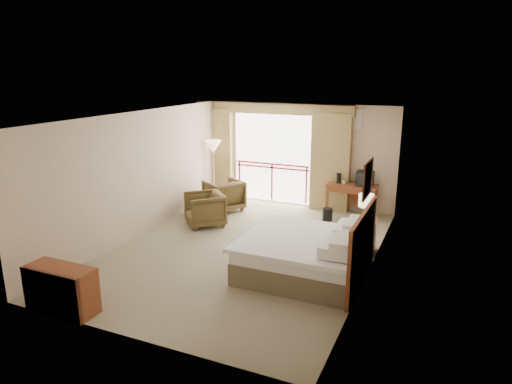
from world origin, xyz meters
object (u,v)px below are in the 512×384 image
at_px(table_lamp, 366,201).
at_px(dresser, 61,290).
at_px(nightstand, 363,236).
at_px(side_table, 197,201).
at_px(bed, 307,254).
at_px(floor_lamp, 213,149).
at_px(tv, 365,179).
at_px(wastebasket, 327,215).
at_px(armchair_far, 224,210).
at_px(desk, 352,191).
at_px(armchair_near, 205,225).

xyz_separation_m(table_lamp, dresser, (-3.70, -4.25, -0.68)).
bearing_deg(nightstand, side_table, 169.15).
height_order(bed, floor_lamp, floor_lamp).
relative_size(nightstand, tv, 1.57).
bearing_deg(wastebasket, armchair_far, -174.82).
relative_size(nightstand, floor_lamp, 0.37).
height_order(nightstand, floor_lamp, floor_lamp).
relative_size(desk, armchair_far, 1.39).
bearing_deg(armchair_far, dresser, 33.45).
distance_m(nightstand, floor_lamp, 5.05).
distance_m(tv, armchair_near, 4.02).
bearing_deg(nightstand, wastebasket, 123.93).
height_order(desk, armchair_far, desk).
bearing_deg(bed, side_table, 149.13).
bearing_deg(wastebasket, desk, 58.92).
height_order(nightstand, wastebasket, nightstand).
bearing_deg(desk, armchair_far, -163.78).
height_order(armchair_far, floor_lamp, floor_lamp).
relative_size(bed, dresser, 1.96).
height_order(table_lamp, side_table, table_lamp).
height_order(desk, side_table, desk).
relative_size(tv, side_table, 0.69).
xyz_separation_m(armchair_far, side_table, (-0.37, -0.71, 0.40)).
height_order(nightstand, desk, desk).
distance_m(table_lamp, side_table, 4.31).
xyz_separation_m(nightstand, table_lamp, (0.00, 0.05, 0.73)).
distance_m(desk, dresser, 7.15).
bearing_deg(armchair_near, table_lamp, 45.10).
distance_m(tv, dresser, 7.25).
xyz_separation_m(tv, side_table, (-3.78, -1.60, -0.57)).
bearing_deg(wastebasket, tv, 41.81).
relative_size(tv, wastebasket, 1.33).
bearing_deg(table_lamp, side_table, 172.10).
xyz_separation_m(armchair_near, floor_lamp, (-0.79, 1.89, 1.45)).
height_order(table_lamp, armchair_far, table_lamp).
bearing_deg(floor_lamp, side_table, -78.52).
xyz_separation_m(tv, dresser, (-3.26, -6.44, -0.61)).
distance_m(side_table, dresser, 4.86).
relative_size(armchair_near, floor_lamp, 0.50).
bearing_deg(floor_lamp, dresser, -82.68).
distance_m(bed, side_table, 4.07).
height_order(floor_lamp, dresser, floor_lamp).
bearing_deg(armchair_near, tv, 79.12).
height_order(desk, wastebasket, desk).
distance_m(table_lamp, wastebasket, 2.13).
xyz_separation_m(nightstand, floor_lamp, (-4.50, 2.00, 1.14)).
bearing_deg(dresser, floor_lamp, 93.24).
bearing_deg(nightstand, tv, 98.72).
xyz_separation_m(side_table, dresser, (0.52, -4.84, -0.04)).
bearing_deg(side_table, wastebasket, 17.32).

